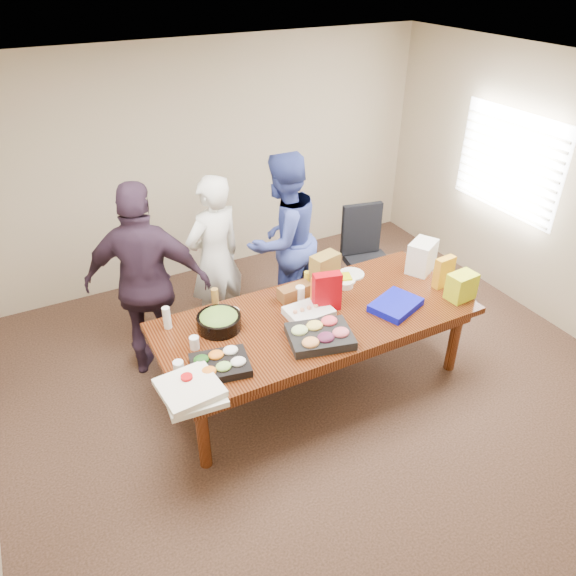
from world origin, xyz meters
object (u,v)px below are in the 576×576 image
person_center (215,259)px  salad_bowl (219,322)px  conference_table (315,349)px  sheet_cake (309,312)px  office_chair (370,260)px  person_right (283,240)px

person_center → salad_bowl: bearing=53.6°
conference_table → person_center: 1.34m
salad_bowl → sheet_cake: bearing=-14.0°
office_chair → salad_bowl: bearing=-150.3°
person_center → sheet_cake: size_ratio=4.47×
sheet_cake → conference_table: bearing=-31.5°
salad_bowl → conference_table: bearing=-15.3°
person_center → sheet_cake: person_center is taller
sheet_cake → salad_bowl: (-0.76, 0.19, 0.03)m
conference_table → person_right: 1.27m
person_center → conference_table: bearing=96.2°
office_chair → person_center: (-1.71, 0.25, 0.33)m
conference_table → sheet_cake: (-0.06, 0.03, 0.41)m
conference_table → office_chair: office_chair is taller
person_center → salad_bowl: 0.98m
office_chair → person_center: size_ratio=0.62×
person_center → sheet_cake: bearing=94.3°
office_chair → person_center: person_center is taller
conference_table → person_center: (-0.49, 1.15, 0.49)m
person_right → office_chair: bearing=149.5°
sheet_cake → salad_bowl: size_ratio=1.04×
conference_table → salad_bowl: size_ratio=7.49×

